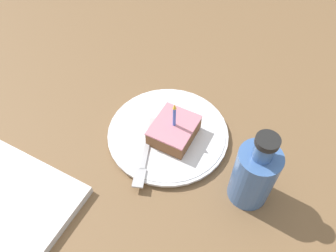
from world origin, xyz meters
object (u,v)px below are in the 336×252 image
at_px(fork, 144,155).
at_px(marble_board, 1,199).
at_px(bottle, 254,174).
at_px(cake_slice, 174,130).
at_px(plate, 168,134).

distance_m(fork, marble_board, 0.31).
relative_size(bottle, marble_board, 0.63).
distance_m(cake_slice, bottle, 0.21).
distance_m(plate, cake_slice, 0.04).
xyz_separation_m(cake_slice, fork, (0.03, 0.08, -0.02)).
height_order(cake_slice, fork, cake_slice).
bearing_deg(plate, cake_slice, 164.72).
distance_m(fork, bottle, 0.24).
bearing_deg(fork, bottle, -172.40).
xyz_separation_m(plate, bottle, (-0.22, 0.05, 0.07)).
bearing_deg(cake_slice, bottle, 166.11).
bearing_deg(cake_slice, fork, 67.34).
bearing_deg(marble_board, bottle, -149.89).
height_order(cake_slice, bottle, bottle).
bearing_deg(plate, bottle, 165.99).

